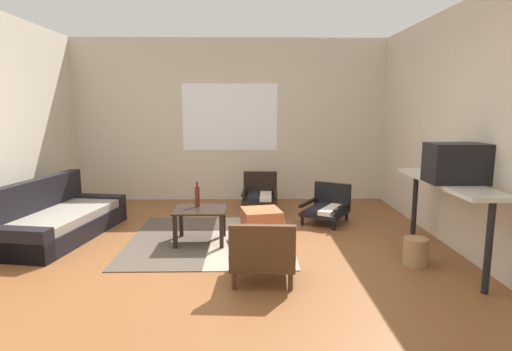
# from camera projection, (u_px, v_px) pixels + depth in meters

# --- Properties ---
(ground_plane) EXTENTS (7.80, 7.80, 0.00)m
(ground_plane) POSITION_uv_depth(u_px,v_px,m) (219.00, 262.00, 4.32)
(ground_plane) COLOR brown
(far_wall_with_window) EXTENTS (5.60, 0.13, 2.70)m
(far_wall_with_window) POSITION_uv_depth(u_px,v_px,m) (230.00, 121.00, 7.12)
(far_wall_with_window) COLOR beige
(far_wall_with_window) RESTS_ON ground
(side_wall_right) EXTENTS (0.12, 6.60, 2.70)m
(side_wall_right) POSITION_uv_depth(u_px,v_px,m) (471.00, 129.00, 4.45)
(side_wall_right) COLOR beige
(side_wall_right) RESTS_ON ground
(area_rug) EXTENTS (1.92, 2.00, 0.01)m
(area_rug) POSITION_uv_depth(u_px,v_px,m) (211.00, 240.00, 5.05)
(area_rug) COLOR #4C4238
(area_rug) RESTS_ON ground
(couch) EXTENTS (1.10, 1.94, 0.71)m
(couch) POSITION_uv_depth(u_px,v_px,m) (57.00, 220.00, 5.13)
(couch) COLOR black
(couch) RESTS_ON ground
(coffee_table) EXTENTS (0.60, 0.53, 0.41)m
(coffee_table) POSITION_uv_depth(u_px,v_px,m) (200.00, 215.00, 4.91)
(coffee_table) COLOR black
(coffee_table) RESTS_ON ground
(armchair_by_window) EXTENTS (0.56, 0.63, 0.57)m
(armchair_by_window) POSITION_uv_depth(u_px,v_px,m) (260.00, 193.00, 6.49)
(armchair_by_window) COLOR black
(armchair_by_window) RESTS_ON ground
(armchair_striped_foreground) EXTENTS (0.61, 0.59, 0.59)m
(armchair_striped_foreground) POSITION_uv_depth(u_px,v_px,m) (263.00, 254.00, 3.79)
(armchair_striped_foreground) COLOR #472D19
(armchair_striped_foreground) RESTS_ON ground
(armchair_corner) EXTENTS (0.77, 0.81, 0.51)m
(armchair_corner) POSITION_uv_depth(u_px,v_px,m) (327.00, 206.00, 5.83)
(armchair_corner) COLOR black
(armchair_corner) RESTS_ON ground
(ottoman_orange) EXTENTS (0.52, 0.52, 0.37)m
(ottoman_orange) POSITION_uv_depth(u_px,v_px,m) (261.00, 224.00, 5.06)
(ottoman_orange) COLOR #BC5633
(ottoman_orange) RESTS_ON ground
(console_shelf) EXTENTS (0.41, 1.71, 0.85)m
(console_shelf) POSITION_uv_depth(u_px,v_px,m) (447.00, 189.00, 4.28)
(console_shelf) COLOR beige
(console_shelf) RESTS_ON ground
(crt_television) EXTENTS (0.55, 0.35, 0.39)m
(crt_television) POSITION_uv_depth(u_px,v_px,m) (456.00, 163.00, 4.09)
(crt_television) COLOR black
(crt_television) RESTS_ON console_shelf
(clay_vase) EXTENTS (0.25, 0.25, 0.33)m
(clay_vase) POSITION_uv_depth(u_px,v_px,m) (436.00, 164.00, 4.54)
(clay_vase) COLOR #935B38
(clay_vase) RESTS_ON console_shelf
(glass_bottle) EXTENTS (0.06, 0.06, 0.30)m
(glass_bottle) POSITION_uv_depth(u_px,v_px,m) (197.00, 196.00, 4.98)
(glass_bottle) COLOR #5B2319
(glass_bottle) RESTS_ON coffee_table
(wicker_basket) EXTENTS (0.24, 0.24, 0.28)m
(wicker_basket) POSITION_uv_depth(u_px,v_px,m) (415.00, 252.00, 4.24)
(wicker_basket) COLOR #9E7A4C
(wicker_basket) RESTS_ON ground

